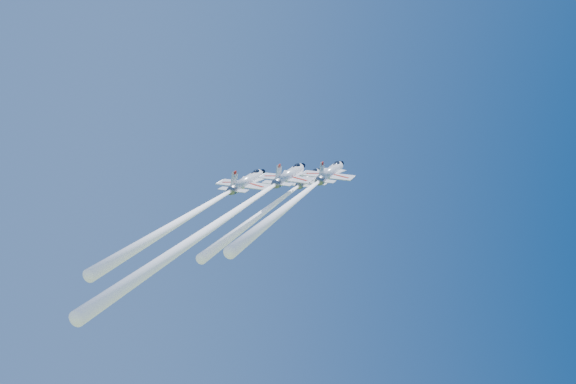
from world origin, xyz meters
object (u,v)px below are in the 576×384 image
object	(u,v)px
jet_lead	(277,202)
jet_left	(203,208)
jet_right	(302,195)
jet_slot	(233,213)

from	to	relation	value
jet_lead	jet_left	size ratio (longest dim) A/B	0.94
jet_lead	jet_right	size ratio (longest dim) A/B	1.07
jet_lead	jet_slot	xyz separation A→B (m)	(-12.28, -15.08, -4.80)
jet_lead	jet_left	distance (m)	13.18
jet_left	jet_lead	bearing A→B (deg)	33.23
jet_slot	jet_left	bearing A→B (deg)	131.45
jet_right	jet_slot	world-z (taller)	jet_slot
jet_lead	jet_right	world-z (taller)	jet_lead
jet_lead	jet_left	xyz separation A→B (m)	(-13.03, 1.27, -1.52)
jet_right	jet_slot	xyz separation A→B (m)	(-13.89, -7.15, -4.86)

